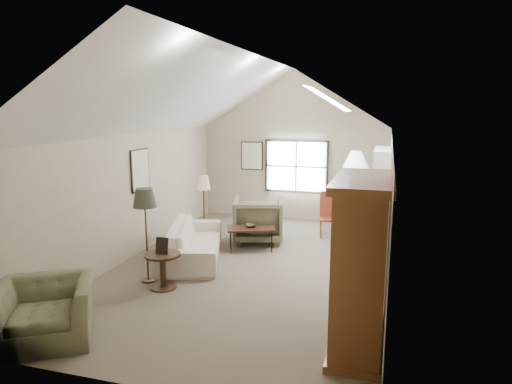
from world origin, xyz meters
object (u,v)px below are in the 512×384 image
(coffee_table, at_px, (251,239))
(armchair_near, at_px, (44,312))
(armchair_far, at_px, (258,220))
(sofa, at_px, (195,241))
(side_chair, at_px, (329,215))
(side_table, at_px, (163,271))
(armoire, at_px, (361,265))

(coffee_table, bearing_deg, armchair_near, -109.05)
(armchair_near, relative_size, armchair_far, 1.09)
(sofa, xyz_separation_m, armchair_far, (0.91, 1.48, 0.15))
(armchair_far, xyz_separation_m, side_chair, (1.50, 0.78, 0.02))
(armchair_near, xyz_separation_m, side_table, (0.68, 2.01, -0.09))
(armoire, distance_m, armchair_near, 4.17)
(sofa, height_order, armchair_far, armchair_far)
(armchair_far, distance_m, side_chair, 1.69)
(sofa, height_order, armchair_near, armchair_near)
(armoire, height_order, side_table, armoire)
(coffee_table, distance_m, side_table, 2.52)
(side_chair, bearing_deg, armchair_near, -126.38)
(armchair_far, height_order, side_table, armchair_far)
(sofa, xyz_separation_m, side_table, (0.10, -1.60, -0.05))
(side_chair, bearing_deg, side_table, -130.29)
(armoire, height_order, side_chair, armoire)
(side_table, bearing_deg, coffee_table, 70.61)
(armoire, height_order, armchair_near, armoire)
(armchair_far, relative_size, side_chair, 1.05)
(armchair_near, distance_m, coffee_table, 4.65)
(armoire, bearing_deg, side_chair, 101.57)
(armchair_far, bearing_deg, armoire, 106.92)
(armchair_far, bearing_deg, side_table, 60.77)
(armoire, height_order, sofa, armoire)
(side_table, bearing_deg, armchair_near, -108.64)
(side_table, bearing_deg, side_chair, 59.12)
(side_table, bearing_deg, armoire, -16.84)
(coffee_table, height_order, side_chair, side_chair)
(coffee_table, height_order, side_table, side_table)
(armoire, height_order, armchair_far, armoire)
(armoire, relative_size, side_chair, 2.07)
(armoire, bearing_deg, armchair_far, 121.46)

